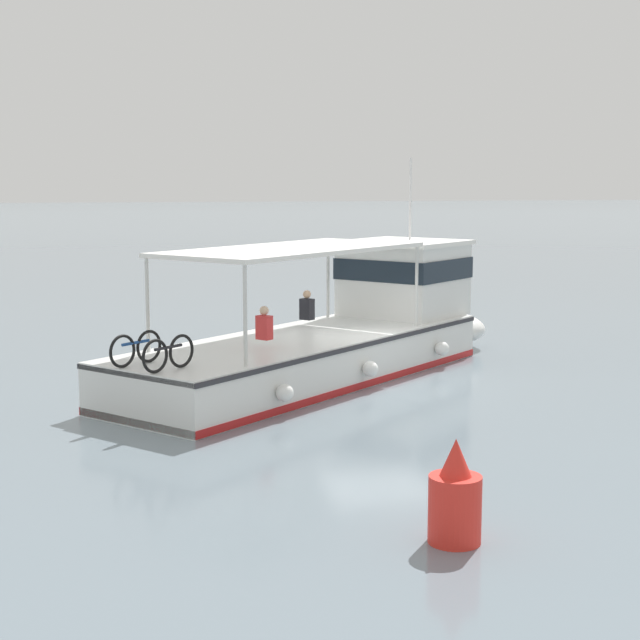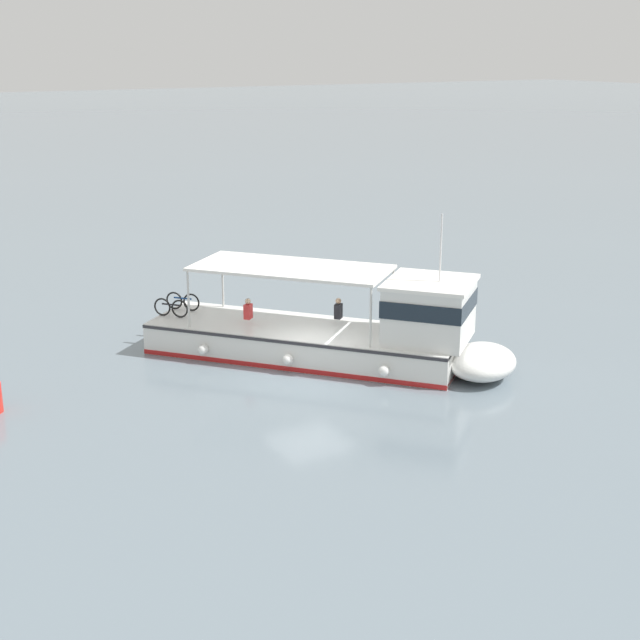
{
  "view_description": "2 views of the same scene",
  "coord_description": "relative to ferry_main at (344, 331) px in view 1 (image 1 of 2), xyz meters",
  "views": [
    {
      "loc": [
        6.26,
        21.2,
        4.7
      ],
      "look_at": [
        1.15,
        -1.06,
        1.4
      ],
      "focal_mm": 54.15,
      "sensor_mm": 36.0,
      "label": 1
    },
    {
      "loc": [
        -24.72,
        13.78,
        10.42
      ],
      "look_at": [
        1.15,
        -1.06,
        1.4
      ],
      "focal_mm": 51.07,
      "sensor_mm": 36.0,
      "label": 2
    }
  ],
  "objects": [
    {
      "name": "channel_buoy",
      "position": [
        1.46,
        11.52,
        -0.45
      ],
      "size": [
        0.7,
        0.7,
        1.4
      ],
      "color": "red",
      "rests_on": "ground"
    },
    {
      "name": "ground_plane",
      "position": [
        -0.37,
        1.72,
        -1.01
      ],
      "size": [
        400.0,
        400.0,
        0.0
      ],
      "primitive_type": "plane",
      "color": "slate"
    },
    {
      "name": "ferry_main",
      "position": [
        0.0,
        0.0,
        0.0
      ],
      "size": [
        11.66,
        10.63,
        5.32
      ],
      "color": "white",
      "rests_on": "ground"
    }
  ]
}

